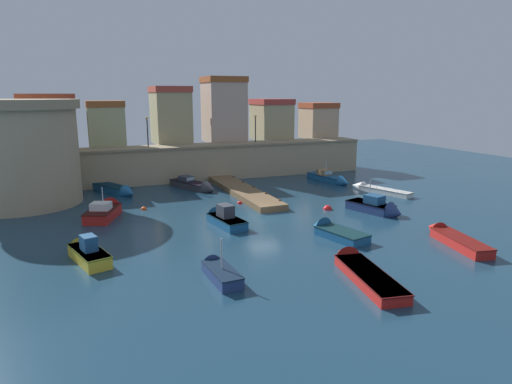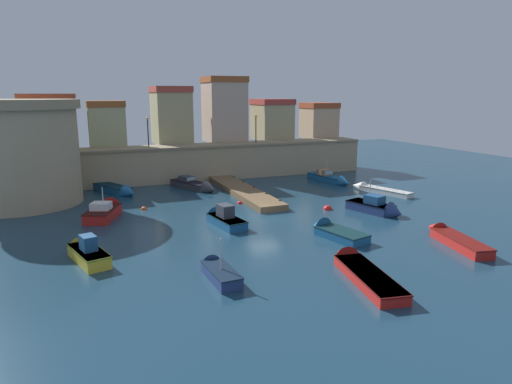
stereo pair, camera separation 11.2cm
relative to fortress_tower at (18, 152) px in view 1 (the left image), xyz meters
The scene contains 22 objects.
ground_plane 22.44m from the fortress_tower, 34.16° to the right, with size 98.59×98.59×0.00m, color #19384C.
quay_wall 19.27m from the fortress_tower, 17.88° to the left, with size 40.06×3.80×4.00m.
old_town_backdrop 19.99m from the fortress_tower, 30.74° to the left, with size 38.27×6.16×8.00m.
fortress_tower is the anchor object (origin of this frame).
pier_dock 20.47m from the fortress_tower, 10.10° to the right, with size 2.59×15.23×0.70m.
quay_lamp_0 13.54m from the fortress_tower, 25.82° to the left, with size 0.32×0.32×3.28m.
quay_lamp_1 25.55m from the fortress_tower, 13.28° to the left, with size 0.32×0.32×3.24m.
moored_boat_0 17.91m from the fortress_tower, 74.31° to the right, with size 2.64×5.06×1.92m.
moored_boat_1 10.52m from the fortress_tower, 47.56° to the right, with size 3.59×5.40×2.96m.
moored_boat_2 28.10m from the fortress_tower, 41.55° to the right, with size 2.71×4.94×1.63m.
moored_boat_3 25.24m from the fortress_tower, 63.11° to the right, with size 1.38×4.21×2.56m.
moored_boat_4 16.48m from the fortress_tower, ahead, with size 4.05×6.61×1.62m.
moored_boat_5 31.28m from the fortress_tower, ahead, with size 2.34×6.63×2.92m.
moored_boat_6 33.64m from the fortress_tower, 13.28° to the right, with size 3.24×6.93×1.17m.
moored_boat_7 9.28m from the fortress_tower, 10.46° to the left, with size 4.27×6.65×1.37m.
moored_boat_8 31.41m from the fortress_tower, 28.01° to the right, with size 3.10×5.29×3.14m.
moored_boat_9 19.73m from the fortress_tower, 40.81° to the right, with size 2.24×5.15×1.98m.
moored_boat_10 31.28m from the fortress_tower, 53.26° to the right, with size 2.83×7.31×1.52m.
moored_boat_11 35.76m from the fortress_tower, 39.58° to the right, with size 2.66×6.45×1.28m.
mooring_buoy_0 19.93m from the fortress_tower, 21.64° to the right, with size 0.46×0.46×0.46m, color red.
mooring_buoy_1 12.33m from the fortress_tower, 32.06° to the right, with size 0.51×0.51×0.51m, color #EA4C19.
mooring_buoy_2 27.45m from the fortress_tower, 26.23° to the right, with size 0.74×0.74×0.74m, color red.
Camera 1 is at (-13.58, -31.66, 9.66)m, focal length 31.37 mm.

